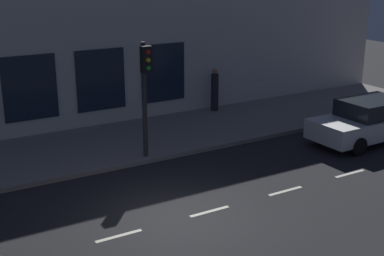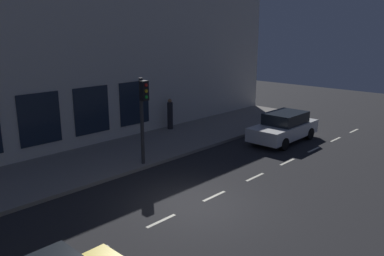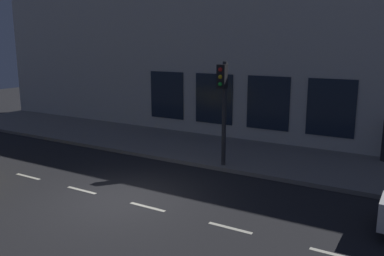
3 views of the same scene
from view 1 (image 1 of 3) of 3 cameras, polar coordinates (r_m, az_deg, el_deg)
ground_plane at (r=13.93m, az=-1.64°, el=-9.79°), size 60.00×60.00×0.00m
sidewalk at (r=19.19m, az=-10.76°, el=-2.09°), size 4.50×32.00×0.15m
building_facade at (r=20.68m, az=-13.88°, el=10.44°), size 0.65×32.00×8.12m
lane_centre_line at (r=14.39m, az=1.88°, el=-8.85°), size 0.12×27.20×0.01m
traffic_light at (r=17.13m, az=-4.98°, el=4.88°), size 0.50×0.32×3.79m
parked_car_1 at (r=20.57m, az=18.28°, el=0.75°), size 2.00×4.48×1.58m
pedestrian_0 at (r=23.13m, az=2.43°, el=3.94°), size 0.45×0.45×1.82m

